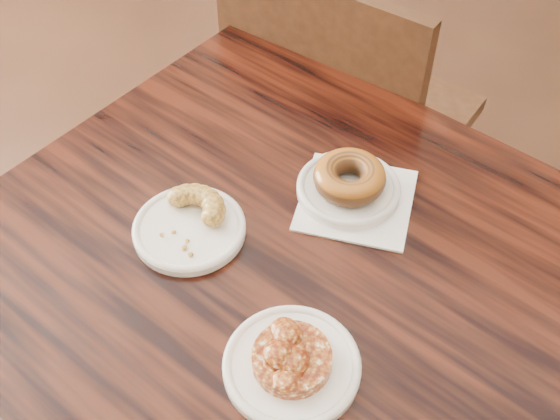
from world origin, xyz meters
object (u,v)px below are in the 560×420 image
at_px(cafe_table, 271,393).
at_px(glazed_donut, 350,177).
at_px(apple_fritter, 292,357).
at_px(chair_far, 358,119).
at_px(cruller_fragment, 188,220).

relative_size(cafe_table, glazed_donut, 8.01).
height_order(cafe_table, apple_fritter, apple_fritter).
relative_size(cafe_table, chair_far, 0.97).
relative_size(cafe_table, apple_fritter, 6.48).
height_order(cafe_table, cruller_fragment, cruller_fragment).
bearing_deg(glazed_donut, cruller_fragment, -136.32).
bearing_deg(cruller_fragment, apple_fritter, -30.93).
bearing_deg(chair_far, glazed_donut, 116.10).
xyz_separation_m(chair_far, cruller_fragment, (-0.03, -0.67, 0.33)).
xyz_separation_m(apple_fritter, cruller_fragment, (-0.23, 0.14, -0.00)).
height_order(cafe_table, chair_far, chair_far).
distance_m(chair_far, apple_fritter, 0.89).
distance_m(glazed_donut, cruller_fragment, 0.25).
bearing_deg(chair_far, apple_fritter, 113.13).
relative_size(chair_far, cruller_fragment, 7.97).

